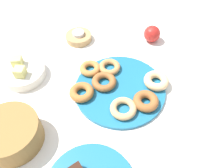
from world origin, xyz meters
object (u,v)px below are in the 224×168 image
Objects in this scene: apple at (152,34)px; donut_0 at (110,67)px; fruit_bowl at (23,73)px; candle_holder at (79,37)px; donut_4 at (156,81)px; tealight at (78,33)px; basket at (11,134)px; donut_1 at (82,92)px; donut_6 at (90,68)px; melon_chunk_left at (20,72)px; donut_5 at (104,82)px; donut_3 at (146,101)px; donut_plate at (120,89)px; donut_2 at (123,108)px; melon_chunk_right at (17,61)px.

donut_0 is at bearing 123.26° from apple.
fruit_bowl is 0.56m from apple.
candle_holder is at bearing 23.16° from donut_0.
donut_4 is 0.41m from tealight.
basket is at bearing 102.91° from donut_4.
donut_1 is 0.42m from apple.
apple is at bearing -65.14° from donut_6.
basket reaches higher than apple.
fruit_bowl is 4.64× the size of melon_chunk_left.
donut_0 is at bearing -27.15° from donut_5.
donut_1 is at bearing -61.17° from basket.
apple is (0.33, -0.14, 0.01)m from donut_3.
donut_1 is at bearing 174.94° from candle_holder.
donut_plate is 4.57× the size of apple.
donut_1 is at bearing 88.95° from donut_plate.
donut_plate is at bearing 38.81° from donut_3.
donut_3 is 0.10m from donut_4.
donut_6 is 0.36m from basket.
candle_holder is at bearing 36.88° from donut_4.
donut_2 is 1.76× the size of tealight.
donut_5 reaches higher than donut_0.
donut_3 is 1.72× the size of tealight.
tealight reaches higher than candle_holder.
donut_6 is at bearing -23.92° from donut_1.
donut_4 is 0.26m from donut_6.
donut_plate is 0.14m from donut_1.
basket reaches higher than tealight.
donut_1 reaches higher than donut_2.
fruit_bowl is (0.27, -0.02, -0.02)m from basket.
donut_5 is at bearing -115.47° from melon_chunk_right.
donut_plate is 0.32m from apple.
donut_3 is 1.09× the size of donut_6.
melon_chunk_left is at bearing 130.79° from candle_holder.
donut_0 is 0.97× the size of donut_1.
donut_6 is 0.21m from tealight.
donut_5 is 0.34m from apple.
melon_chunk_right reaches higher than donut_0.
donut_6 is 0.21m from candle_holder.
donut_plate is 3.84× the size of donut_1.
donut_plate is 0.11m from donut_3.
candle_holder is 0.63× the size of basket.
apple is at bearing -54.69° from donut_1.
donut_2 is 0.43m from candle_holder.
melon_chunk_right reaches higher than donut_3.
tealight is at bearing 23.16° from donut_0.
donut_5 is (0.03, 0.05, 0.02)m from donut_plate.
donut_5 is 2.54× the size of melon_chunk_left.
tealight is (0.00, 0.00, 0.02)m from candle_holder.
tealight is (0.33, 0.25, 0.01)m from donut_4.
tealight reaches higher than donut_4.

